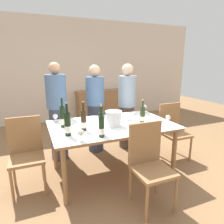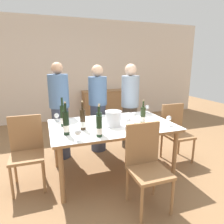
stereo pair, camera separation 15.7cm
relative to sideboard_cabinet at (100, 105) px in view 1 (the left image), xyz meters
The scene contains 23 objects.
ground_plane 3.05m from the sideboard_cabinet, 106.02° to the right, with size 12.00×12.00×0.00m, color olive.
back_wall 1.32m from the sideboard_cabinet, 160.82° to the left, with size 8.00×0.10×2.80m.
sideboard_cabinet is the anchor object (origin of this frame).
dining_table 3.03m from the sideboard_cabinet, 106.02° to the right, with size 1.75×1.10×0.77m.
ice_bucket 3.13m from the sideboard_cabinet, 105.77° to the right, with size 0.23×0.23×0.21m.
wine_bottle_0 3.50m from the sideboard_cabinet, 115.72° to the right, with size 0.08×0.08×0.41m.
wine_bottle_1 3.08m from the sideboard_cabinet, 97.55° to the right, with size 0.07×0.07×0.35m.
wine_bottle_2 3.45m from the sideboard_cabinet, 109.01° to the right, with size 0.07×0.07×0.38m.
wine_bottle_3 3.55m from the sideboard_cabinet, 108.98° to the right, with size 0.07×0.07×0.39m.
wine_bottle_4 3.20m from the sideboard_cabinet, 118.50° to the right, with size 0.07×0.07×0.41m.
wine_bottle_5 3.30m from the sideboard_cabinet, 112.99° to the right, with size 0.07×0.07×0.39m.
wine_glass_0 3.24m from the sideboard_cabinet, 102.12° to the right, with size 0.07×0.07×0.14m.
wine_glass_1 3.67m from the sideboard_cabinet, 112.68° to the right, with size 0.08×0.08×0.14m.
wine_glass_2 3.01m from the sideboard_cabinet, 99.65° to the right, with size 0.08×0.08×0.16m.
wine_glass_3 2.55m from the sideboard_cabinet, 91.09° to the right, with size 0.08×0.08×0.15m.
wine_glass_4 2.99m from the sideboard_cabinet, 122.13° to the right, with size 0.07×0.07×0.13m.
wine_glass_5 3.25m from the sideboard_cabinet, 91.74° to the right, with size 0.07×0.07×0.14m.
chair_left_end 3.46m from the sideboard_cabinet, 125.43° to the right, with size 0.42×0.42×0.95m.
chair_right_end 2.84m from the sideboard_cabinet, 83.22° to the right, with size 0.42×0.42×0.95m.
chair_near_front 3.74m from the sideboard_cabinet, 100.66° to the right, with size 0.42×0.42×0.97m.
person_host 2.63m from the sideboard_cabinet, 125.15° to the right, with size 0.33×0.33×1.64m.
person_guest_left 2.24m from the sideboard_cabinet, 111.56° to the right, with size 0.33×0.33×1.60m.
person_guest_right 2.17m from the sideboard_cabinet, 95.38° to the right, with size 0.33×0.33×1.61m.
Camera 1 is at (-1.05, -2.54, 1.64)m, focal length 32.00 mm.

